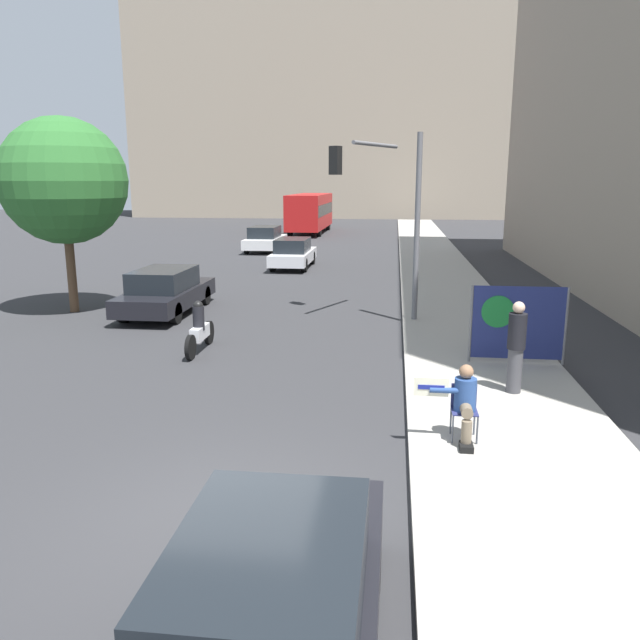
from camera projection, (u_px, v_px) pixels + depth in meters
The scene contains 14 objects.
ground_plane at pixel (219, 518), 7.76m from camera, with size 160.00×160.00×0.00m, color #303033.
sidewalk_curb at pixel (451, 299), 21.81m from camera, with size 3.44×90.00×0.14m, color #A8A399.
building_backdrop_far at pixel (363, 85), 71.31m from camera, with size 52.00×12.00×29.62m.
seated_protester at pixel (464, 401), 9.61m from camera, with size 1.00×0.77×1.21m.
jogger_on_sidewalk at pixel (516, 346), 11.78m from camera, with size 0.34×0.34×1.77m.
protest_banner at pixel (517, 323), 13.70m from camera, with size 2.09×0.06×1.73m.
traffic_light_pole at pixel (384, 195), 18.08m from camera, with size 2.74×2.50×5.29m.
parked_car_curbside at pixel (272, 608), 5.07m from camera, with size 1.72×4.21×1.41m.
car_on_road_nearest at pixel (166, 291), 19.61m from camera, with size 1.80×4.73×1.43m.
car_on_road_midblock at pixel (293, 253), 29.96m from camera, with size 1.70×4.53×1.42m.
car_on_road_distant at pixel (265, 239), 37.08m from camera, with size 1.82×4.77×1.49m.
city_bus_on_road at pixel (310, 211), 49.91m from camera, with size 2.54×10.37×3.07m.
motorcycle_on_road at pixel (200, 330), 15.23m from camera, with size 0.28×2.09×1.28m.
street_tree_near_curb at pixel (64, 181), 19.16m from camera, with size 3.88×3.88×6.04m.
Camera 1 is at (2.09, -6.84, 4.11)m, focal length 35.00 mm.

